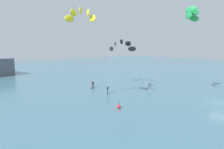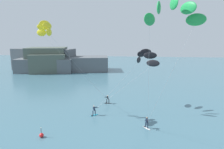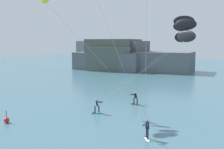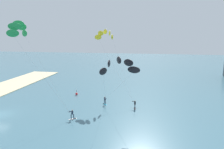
{
  "view_description": "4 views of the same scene",
  "coord_description": "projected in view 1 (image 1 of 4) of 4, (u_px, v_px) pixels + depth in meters",
  "views": [
    {
      "loc": [
        -35.03,
        -10.48,
        9.01
      ],
      "look_at": [
        -8.13,
        16.6,
        3.77
      ],
      "focal_mm": 32.47,
      "sensor_mm": 36.0,
      "label": 1
    },
    {
      "loc": [
        -2.31,
        -12.97,
        12.64
      ],
      "look_at": [
        -6.19,
        20.87,
        6.22
      ],
      "focal_mm": 31.67,
      "sensor_mm": 36.0,
      "label": 2
    },
    {
      "loc": [
        9.24,
        -5.42,
        8.03
      ],
      "look_at": [
        -7.65,
        18.6,
        4.38
      ],
      "focal_mm": 42.0,
      "sensor_mm": 36.0,
      "label": 3
    },
    {
      "loc": [
        30.92,
        25.82,
        14.15
      ],
      "look_at": [
        -7.68,
        18.85,
        6.45
      ],
      "focal_mm": 33.51,
      "sensor_mm": 36.0,
      "label": 4
    }
  ],
  "objects": [
    {
      "name": "ground_plane",
      "position": [
        219.0,
        102.0,
        33.05
      ],
      "size": [
        240.0,
        240.0,
        0.0
      ],
      "primitive_type": "plane",
      "color": "#426B7A"
    },
    {
      "name": "kitesurfer_nearshore",
      "position": [
        190.0,
        17.0,
        36.04
      ],
      "size": [
        5.66,
        9.58,
        16.14
      ],
      "color": "white",
      "rests_on": "ground"
    },
    {
      "name": "kitesurfer_mid_water",
      "position": [
        121.0,
        47.0,
        46.13
      ],
      "size": [
        11.1,
        7.98,
        10.72
      ],
      "color": "#23ADD1",
      "rests_on": "ground"
    },
    {
      "name": "kitesurfer_far_out",
      "position": [
        81.0,
        19.0,
        31.92
      ],
      "size": [
        11.19,
        9.95,
        15.12
      ],
      "color": "#333338",
      "rests_on": "ground"
    },
    {
      "name": "marker_buoy",
      "position": [
        119.0,
        106.0,
        29.76
      ],
      "size": [
        0.56,
        0.56,
        1.38
      ],
      "color": "red",
      "rests_on": "ground"
    }
  ]
}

